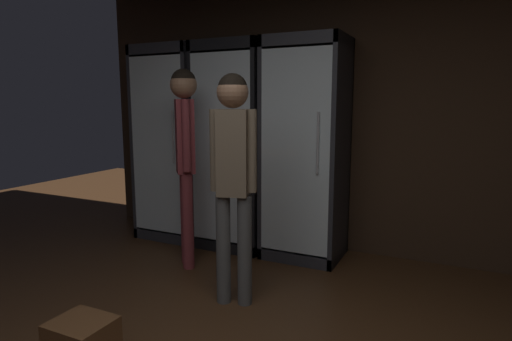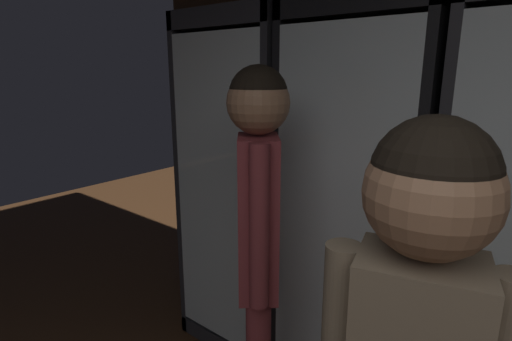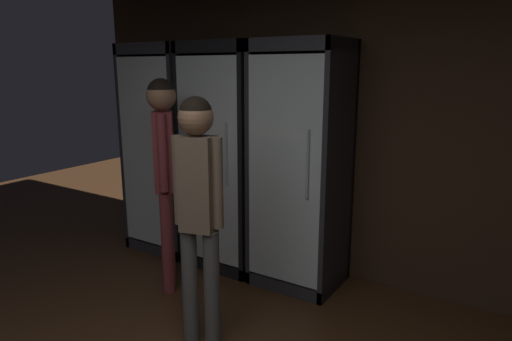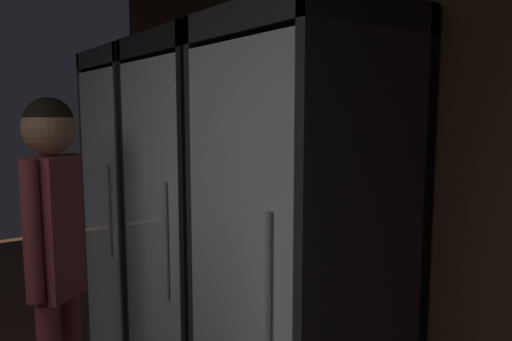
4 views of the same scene
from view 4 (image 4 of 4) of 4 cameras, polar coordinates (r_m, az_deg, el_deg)
wall_back at (r=1.66m, az=27.76°, el=-1.42°), size 6.00×0.06×2.80m
cooler_far_left at (r=3.07m, az=-11.88°, el=-5.53°), size 0.69×0.59×1.96m
cooler_left at (r=2.44m, az=-5.16°, el=-8.55°), size 0.69×0.59×1.96m
cooler_center at (r=1.89m, az=6.09°, el=-13.37°), size 0.69×0.59×1.96m
shopper_far at (r=2.27m, az=-22.50°, el=-7.20°), size 0.25×0.27×1.68m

